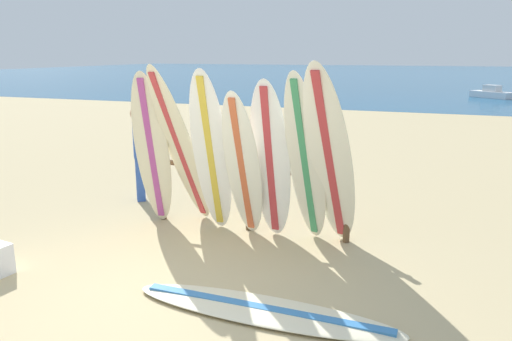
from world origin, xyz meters
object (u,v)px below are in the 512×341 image
object	(u,v)px
surfboard_rack	(249,184)
surfboard_leaning_far_left	(152,151)
surfboard_leaning_center	(243,166)
surfboard_leaning_center_left	(211,154)
beachgoer_standing	(139,150)
surfboard_leaning_center_right	(270,162)
small_boat_offshore	(492,93)
surfboard_lying_on_sand	(263,310)
surfboard_leaning_far_right	(330,160)
surfboard_leaning_right	(306,161)
surfboard_leaning_left	(181,149)

from	to	relation	value
surfboard_rack	surfboard_leaning_far_left	bearing A→B (deg)	-165.75
surfboard_rack	surfboard_leaning_center	size ratio (longest dim) A/B	1.42
surfboard_leaning_center_left	beachgoer_standing	distance (m)	2.19
surfboard_leaning_center_left	beachgoer_standing	bearing A→B (deg)	149.73
surfboard_rack	surfboard_leaning_center_right	xyz separation A→B (m)	(0.42, -0.29, 0.41)
surfboard_leaning_far_left	small_boat_offshore	bearing A→B (deg)	74.99
surfboard_lying_on_sand	small_boat_offshore	world-z (taller)	small_boat_offshore
surfboard_leaning_far_left	surfboard_leaning_far_right	size ratio (longest dim) A/B	0.94
surfboard_leaning_right	surfboard_lying_on_sand	size ratio (longest dim) A/B	0.84
surfboard_leaning_left	surfboard_lying_on_sand	xyz separation A→B (m)	(1.88, -1.86, -1.15)
surfboard_leaning_left	surfboard_leaning_far_right	bearing A→B (deg)	-4.29
surfboard_leaning_right	surfboard_leaning_far_right	bearing A→B (deg)	-17.41
surfboard_rack	surfboard_leaning_left	xyz separation A→B (m)	(-0.91, -0.28, 0.50)
surfboard_lying_on_sand	beachgoer_standing	size ratio (longest dim) A/B	1.71
surfboard_lying_on_sand	small_boat_offshore	bearing A→B (deg)	80.72
surfboard_leaning_far_right	beachgoer_standing	world-z (taller)	surfboard_leaning_far_right
surfboard_rack	surfboard_leaning_center	xyz separation A→B (m)	(0.06, -0.38, 0.34)
surfboard_leaning_center_right	surfboard_lying_on_sand	bearing A→B (deg)	-73.47
surfboard_leaning_center_left	small_boat_offshore	world-z (taller)	surfboard_leaning_center_left
surfboard_leaning_left	surfboard_leaning_center	xyz separation A→B (m)	(0.97, -0.09, -0.16)
surfboard_leaning_far_left	surfboard_lying_on_sand	xyz separation A→B (m)	(2.31, -1.80, -1.10)
surfboard_leaning_center_right	beachgoer_standing	size ratio (longest dim) A/B	1.36
surfboard_leaning_center	surfboard_lying_on_sand	size ratio (longest dim) A/B	0.74
surfboard_rack	surfboard_leaning_center_left	distance (m)	0.72
surfboard_leaning_center_left	surfboard_leaning_center_right	xyz separation A→B (m)	(0.82, 0.07, -0.06)
surfboard_leaning_center_right	surfboard_leaning_right	xyz separation A→B (m)	(0.49, -0.05, 0.06)
surfboard_leaning_center_right	surfboard_leaning_right	world-z (taller)	surfboard_leaning_right
surfboard_leaning_center	beachgoer_standing	distance (m)	2.59
surfboard_rack	surfboard_leaning_center_right	distance (m)	0.66
surfboard_leaning_far_left	small_boat_offshore	distance (m)	25.76
surfboard_leaning_far_left	surfboard_leaning_left	xyz separation A→B (m)	(0.43, 0.06, 0.05)
surfboard_leaning_center_left	surfboard_leaning_right	xyz separation A→B (m)	(1.31, 0.02, -0.00)
surfboard_leaning_right	surfboard_leaning_far_right	world-z (taller)	surfboard_leaning_far_right
surfboard_lying_on_sand	small_boat_offshore	distance (m)	27.02
surfboard_leaning_center_right	surfboard_leaning_far_left	bearing A→B (deg)	-178.44
surfboard_leaning_center_left	surfboard_leaning_center	distance (m)	0.48
surfboard_leaning_left	surfboard_leaning_far_right	xyz separation A→B (m)	(2.15, -0.16, 0.03)
surfboard_leaning_far_left	surfboard_leaning_center_left	bearing A→B (deg)	-1.31
small_boat_offshore	surfboard_lying_on_sand	bearing A→B (deg)	-99.28
surfboard_leaning_left	surfboard_leaning_right	distance (m)	1.81
surfboard_leaning_left	beachgoer_standing	xyz separation A→B (m)	(-1.37, 1.02, -0.30)
surfboard_leaning_right	beachgoer_standing	distance (m)	3.37
surfboard_rack	beachgoer_standing	world-z (taller)	beachgoer_standing
surfboard_leaning_far_left	surfboard_leaning_center	xyz separation A→B (m)	(1.40, -0.04, -0.11)
surfboard_leaning_left	beachgoer_standing	bearing A→B (deg)	143.40
surfboard_leaning_left	small_boat_offshore	distance (m)	25.59
surfboard_leaning_far_right	surfboard_leaning_left	bearing A→B (deg)	175.71
surfboard_rack	surfboard_leaning_right	size ratio (longest dim) A/B	1.26
surfboard_leaning_far_left	beachgoer_standing	world-z (taller)	surfboard_leaning_far_left
surfboard_leaning_left	small_boat_offshore	size ratio (longest dim) A/B	1.04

